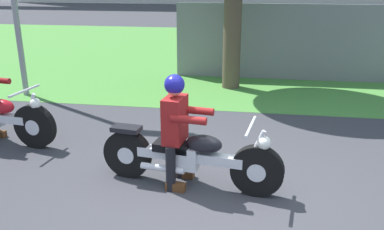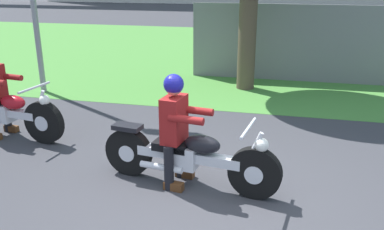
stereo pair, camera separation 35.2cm
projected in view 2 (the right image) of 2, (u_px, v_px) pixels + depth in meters
ground at (213, 205)px, 4.67m from camera, size 120.00×120.00×0.00m
grass_verge at (265, 54)px, 13.25m from camera, size 60.00×12.00×0.01m
motorcycle_lead at (189, 157)px, 4.99m from camera, size 2.27×0.67×0.87m
rider_lead at (176, 122)px, 4.91m from camera, size 0.59×0.51×1.39m
motorcycle_follow at (6, 113)px, 6.50m from camera, size 2.14×0.66×0.89m
fence_segment at (341, 45)px, 9.51m from camera, size 7.00×0.06×1.80m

